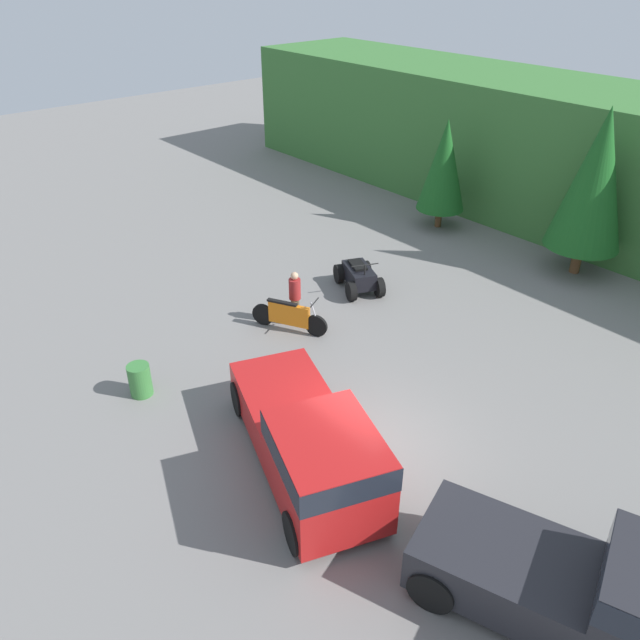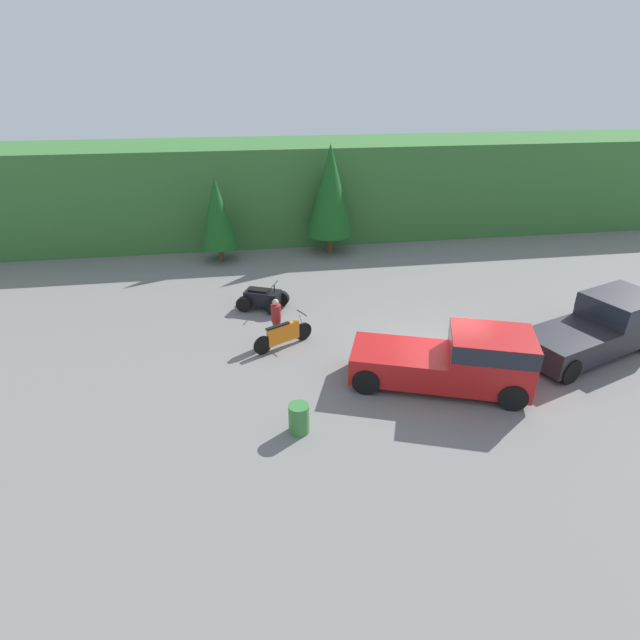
{
  "view_description": "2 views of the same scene",
  "coord_description": "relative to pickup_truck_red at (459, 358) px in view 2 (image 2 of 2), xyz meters",
  "views": [
    {
      "loc": [
        7.48,
        -7.94,
        10.04
      ],
      "look_at": [
        -3.98,
        1.82,
        0.95
      ],
      "focal_mm": 35.0,
      "sensor_mm": 36.0,
      "label": 1
    },
    {
      "loc": [
        -6.52,
        -14.16,
        9.1
      ],
      "look_at": [
        -3.98,
        1.82,
        0.95
      ],
      "focal_mm": 28.0,
      "sensor_mm": 36.0,
      "label": 2
    }
  ],
  "objects": [
    {
      "name": "ground_plane",
      "position": [
        0.15,
        1.67,
        -1.04
      ],
      "size": [
        80.0,
        80.0,
        0.0
      ],
      "primitive_type": "plane",
      "color": "slate"
    },
    {
      "name": "hillside_backdrop",
      "position": [
        0.15,
        17.67,
        1.64
      ],
      "size": [
        44.0,
        6.0,
        5.36
      ],
      "color": "#387033",
      "rests_on": "ground_plane"
    },
    {
      "name": "tree_left",
      "position": [
        -7.59,
        13.12,
        1.53
      ],
      "size": [
        1.92,
        1.92,
        4.37
      ],
      "color": "brown",
      "rests_on": "ground_plane"
    },
    {
      "name": "tree_mid_left",
      "position": [
        -1.67,
        13.59,
        2.36
      ],
      "size": [
        2.54,
        2.54,
        5.78
      ],
      "color": "brown",
      "rests_on": "ground_plane"
    },
    {
      "name": "pickup_truck_red",
      "position": [
        0.0,
        0.0,
        0.0
      ],
      "size": [
        5.83,
        3.75,
        1.98
      ],
      "rotation": [
        0.0,
        0.0,
        -0.35
      ],
      "color": "red",
      "rests_on": "ground_plane"
    },
    {
      "name": "pickup_truck_second",
      "position": [
        5.95,
        1.41,
        -0.0
      ],
      "size": [
        5.76,
        3.69,
        1.98
      ],
      "rotation": [
        0.0,
        0.0,
        0.34
      ],
      "color": "#232328",
      "rests_on": "ground_plane"
    },
    {
      "name": "dirt_bike",
      "position": [
        -5.18,
        3.43,
        -0.56
      ],
      "size": [
        2.22,
        1.27,
        1.15
      ],
      "rotation": [
        0.0,
        0.0,
        0.48
      ],
      "color": "black",
      "rests_on": "ground_plane"
    },
    {
      "name": "quad_atv",
      "position": [
        -5.74,
        6.83,
        -0.58
      ],
      "size": [
        2.29,
        1.9,
        1.17
      ],
      "rotation": [
        0.0,
        0.0,
        -0.42
      ],
      "color": "black",
      "rests_on": "ground_plane"
    },
    {
      "name": "rider_person",
      "position": [
        -5.39,
        3.83,
        -0.1
      ],
      "size": [
        0.48,
        0.48,
        1.74
      ],
      "rotation": [
        0.0,
        0.0,
        0.47
      ],
      "color": "brown",
      "rests_on": "ground_plane"
    },
    {
      "name": "steel_barrel",
      "position": [
        -5.2,
        -1.43,
        -0.6
      ],
      "size": [
        0.58,
        0.58,
        0.88
      ],
      "color": "#387A38",
      "rests_on": "ground_plane"
    }
  ]
}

